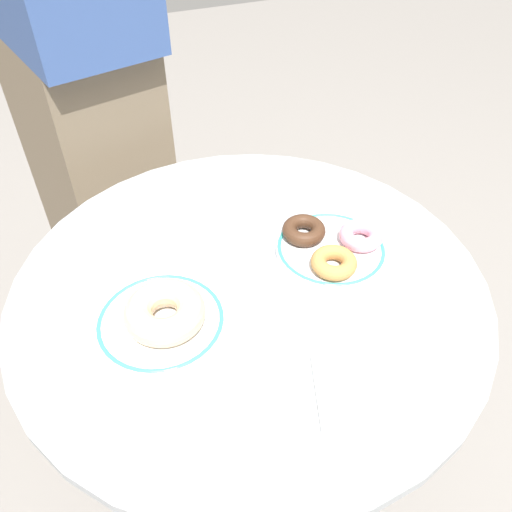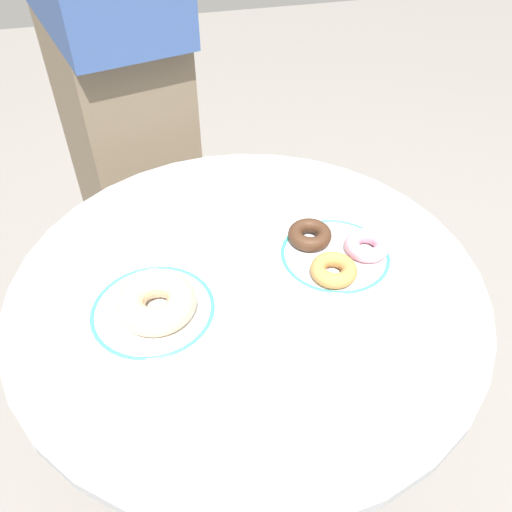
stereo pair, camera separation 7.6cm
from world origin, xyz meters
name	(u,v)px [view 2 (the right image)]	position (x,y,z in m)	size (l,w,h in m)	color
ground_plane	(251,499)	(0.00, 0.00, -0.01)	(7.00, 7.00, 0.02)	gray
cafe_table	(249,368)	(0.00, 0.00, 0.54)	(0.69, 0.69, 0.76)	#999EA3
plate_left	(153,311)	(-0.14, -0.03, 0.77)	(0.17, 0.17, 0.01)	white
plate_right	(335,256)	(0.14, 0.01, 0.77)	(0.17, 0.17, 0.01)	white
donut_glazed	(156,302)	(-0.13, -0.04, 0.79)	(0.11, 0.11, 0.04)	#E0B789
donut_pink_frosted	(367,245)	(0.19, 0.01, 0.79)	(0.07, 0.07, 0.02)	pink
donut_chocolate	(310,235)	(0.11, 0.05, 0.79)	(0.07, 0.07, 0.02)	#422819
donut_old_fashioned	(334,270)	(0.12, -0.03, 0.79)	(0.07, 0.07, 0.02)	#BC7F42
paper_napkin	(350,402)	(0.07, -0.23, 0.77)	(0.14, 0.11, 0.01)	white
person_figure	(114,74)	(-0.15, 0.59, 0.84)	(0.33, 0.49, 1.71)	brown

